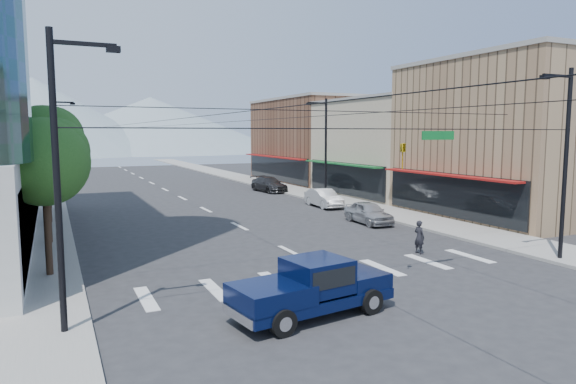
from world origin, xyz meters
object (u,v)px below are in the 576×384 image
object	(u,v)px
pedestrian	(419,237)
parked_car_near	(368,213)
pickup_truck	(311,287)
parked_car_mid	(324,198)
parked_car_far	(269,184)

from	to	relation	value
pedestrian	parked_car_near	distance (m)	8.73
pickup_truck	pedestrian	xyz separation A→B (m)	(9.00, 5.61, -0.15)
parked_car_mid	parked_car_far	bearing A→B (deg)	91.52
parked_car_near	parked_car_mid	bearing A→B (deg)	86.03
parked_car_near	pedestrian	bearing A→B (deg)	-103.81
parked_car_far	parked_car_mid	bearing A→B (deg)	-96.59
pickup_truck	parked_car_far	size ratio (longest dim) A/B	1.12
pedestrian	parked_car_far	bearing A→B (deg)	-15.92
pickup_truck	parked_car_near	world-z (taller)	pickup_truck
parked_car_mid	pedestrian	bearing A→B (deg)	-99.69
parked_car_near	parked_car_mid	size ratio (longest dim) A/B	0.96
pickup_truck	parked_car_mid	size ratio (longest dim) A/B	1.30
parked_car_near	pickup_truck	bearing A→B (deg)	-126.53
pedestrian	parked_car_far	distance (m)	28.75
pedestrian	parked_car_mid	xyz separation A→B (m)	(3.51, 16.39, -0.10)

